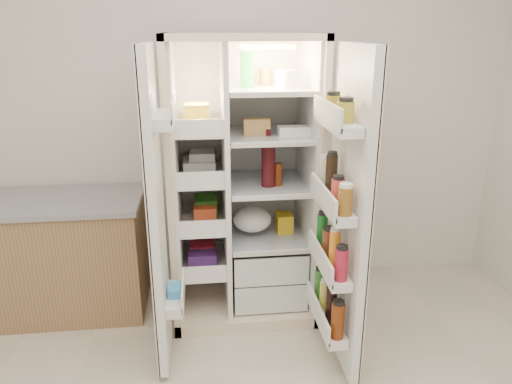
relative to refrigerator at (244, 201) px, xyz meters
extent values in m
cube|color=silver|center=(-0.10, 0.35, 0.61)|extent=(4.00, 0.02, 2.70)
cube|color=beige|center=(-0.02, 0.28, 0.16)|extent=(0.92, 0.04, 1.80)
cube|color=beige|center=(-0.46, -0.05, 0.16)|extent=(0.04, 0.70, 1.80)
cube|color=beige|center=(0.42, -0.05, 0.16)|extent=(0.04, 0.70, 1.80)
cube|color=beige|center=(-0.02, -0.05, 1.04)|extent=(0.92, 0.70, 0.04)
cube|color=beige|center=(-0.02, -0.05, -0.70)|extent=(0.92, 0.70, 0.08)
cube|color=silver|center=(-0.02, 0.25, 0.18)|extent=(0.84, 0.02, 1.68)
cube|color=silver|center=(-0.43, -0.05, 0.18)|extent=(0.02, 0.62, 1.68)
cube|color=silver|center=(0.39, -0.05, 0.18)|extent=(0.02, 0.62, 1.68)
cube|color=silver|center=(-0.13, -0.05, 0.18)|extent=(0.03, 0.62, 1.68)
cube|color=silver|center=(0.14, -0.07, -0.56)|extent=(0.47, 0.52, 0.19)
cube|color=silver|center=(0.14, -0.07, -0.36)|extent=(0.47, 0.52, 0.19)
cube|color=#FFD18C|center=(0.14, 0.00, 0.98)|extent=(0.30, 0.30, 0.02)
cube|color=white|center=(-0.28, -0.05, -0.39)|extent=(0.28, 0.58, 0.02)
cube|color=white|center=(-0.28, -0.05, -0.09)|extent=(0.28, 0.58, 0.02)
cube|color=white|center=(-0.28, -0.05, 0.21)|extent=(0.28, 0.58, 0.02)
cube|color=white|center=(-0.28, -0.05, 0.51)|extent=(0.28, 0.58, 0.02)
cube|color=silver|center=(0.14, -0.05, -0.22)|extent=(0.49, 0.58, 0.01)
cube|color=silver|center=(0.14, -0.05, 0.14)|extent=(0.49, 0.58, 0.01)
cube|color=silver|center=(0.14, -0.05, 0.46)|extent=(0.49, 0.58, 0.02)
cube|color=silver|center=(0.14, -0.05, 0.74)|extent=(0.49, 0.58, 0.02)
cube|color=red|center=(-0.28, -0.05, -0.33)|extent=(0.16, 0.20, 0.10)
cube|color=#338424|center=(-0.28, -0.05, -0.02)|extent=(0.14, 0.18, 0.12)
cube|color=silver|center=(-0.28, -0.05, 0.25)|extent=(0.20, 0.22, 0.07)
cube|color=yellow|center=(-0.28, -0.05, 0.59)|extent=(0.15, 0.16, 0.14)
cube|color=#632F8D|center=(-0.28, -0.05, -0.34)|extent=(0.18, 0.20, 0.09)
cube|color=#DB4D26|center=(-0.28, -0.05, -0.03)|extent=(0.14, 0.18, 0.10)
cube|color=white|center=(-0.28, -0.05, 0.28)|extent=(0.16, 0.16, 0.12)
sphere|color=orange|center=(0.01, -0.15, -0.62)|extent=(0.07, 0.07, 0.07)
sphere|color=orange|center=(0.10, -0.11, -0.62)|extent=(0.07, 0.07, 0.07)
sphere|color=orange|center=(0.20, -0.15, -0.62)|extent=(0.07, 0.07, 0.07)
sphere|color=orange|center=(0.06, -0.01, -0.62)|extent=(0.07, 0.07, 0.07)
ellipsoid|color=#477B29|center=(0.14, -0.05, -0.34)|extent=(0.26, 0.24, 0.11)
cylinder|color=#420E12|center=(0.14, -0.14, 0.28)|extent=(0.09, 0.09, 0.27)
cylinder|color=#63250B|center=(0.20, -0.13, 0.22)|extent=(0.05, 0.05, 0.14)
cube|color=#24862E|center=(0.02, -0.06, 0.85)|extent=(0.07, 0.07, 0.21)
cylinder|color=white|center=(0.24, -0.10, 0.80)|extent=(0.11, 0.11, 0.10)
cylinder|color=brown|center=(0.14, 0.04, 0.79)|extent=(0.08, 0.08, 0.10)
cube|color=white|center=(0.31, -0.15, 0.49)|extent=(0.22, 0.09, 0.06)
cube|color=tan|center=(0.07, -0.08, 0.51)|extent=(0.16, 0.09, 0.10)
ellipsoid|color=silver|center=(0.04, -0.08, -0.14)|extent=(0.25, 0.23, 0.16)
cube|color=yellow|center=(0.26, -0.03, -0.15)|extent=(0.10, 0.13, 0.13)
cube|color=silver|center=(-0.52, -0.60, 0.16)|extent=(0.05, 0.40, 1.72)
cube|color=beige|center=(-0.54, -0.60, 0.16)|extent=(0.01, 0.40, 1.72)
cube|color=silver|center=(-0.45, -0.60, -0.34)|extent=(0.09, 0.32, 0.06)
cube|color=silver|center=(-0.45, -0.60, 0.66)|extent=(0.09, 0.32, 0.06)
cube|color=#338CCC|center=(-0.45, -0.60, -0.31)|extent=(0.07, 0.12, 0.10)
cube|color=silver|center=(0.48, -0.69, 0.16)|extent=(0.05, 0.58, 1.72)
cube|color=beige|center=(0.51, -0.69, 0.16)|extent=(0.01, 0.58, 1.72)
cube|color=silver|center=(0.40, -0.69, -0.48)|extent=(0.11, 0.50, 0.05)
cube|color=silver|center=(0.40, -0.69, -0.14)|extent=(0.11, 0.50, 0.05)
cube|color=silver|center=(0.40, -0.69, 0.21)|extent=(0.11, 0.50, 0.05)
cube|color=silver|center=(0.40, -0.69, 0.64)|extent=(0.11, 0.50, 0.05)
cylinder|color=#67270B|center=(0.40, -0.89, -0.36)|extent=(0.07, 0.07, 0.20)
cylinder|color=black|center=(0.40, -0.76, -0.35)|extent=(0.06, 0.06, 0.22)
cylinder|color=gold|center=(0.40, -0.63, -0.37)|extent=(0.06, 0.06, 0.18)
cylinder|color=#307627|center=(0.40, -0.50, -0.36)|extent=(0.06, 0.06, 0.19)
cylinder|color=maroon|center=(0.40, -0.89, -0.03)|extent=(0.07, 0.07, 0.17)
cylinder|color=orange|center=(0.40, -0.76, -0.01)|extent=(0.06, 0.06, 0.21)
cylinder|color=#642D19|center=(0.40, -0.63, -0.04)|extent=(0.07, 0.07, 0.16)
cylinder|color=#155F1C|center=(0.40, -0.50, -0.02)|extent=(0.06, 0.06, 0.20)
cylinder|color=brown|center=(0.40, -0.89, 0.30)|extent=(0.07, 0.07, 0.14)
cylinder|color=#C43832|center=(0.40, -0.76, 0.30)|extent=(0.07, 0.07, 0.14)
cylinder|color=black|center=(0.40, -0.63, 0.35)|extent=(0.06, 0.06, 0.23)
cylinder|color=beige|center=(0.40, -0.50, 0.32)|extent=(0.06, 0.06, 0.18)
cylinder|color=#A08D28|center=(0.40, -0.81, 0.71)|extent=(0.08, 0.08, 0.10)
cylinder|color=#9F7D1D|center=(0.40, -0.59, 0.71)|extent=(0.08, 0.08, 0.10)
cube|color=#94694A|center=(-1.22, 0.03, -0.36)|extent=(1.06, 0.55, 0.76)
cube|color=gray|center=(-1.22, 0.03, 0.03)|extent=(1.09, 0.58, 0.04)
camera|label=1|loc=(-0.28, -3.00, 1.08)|focal=34.00mm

